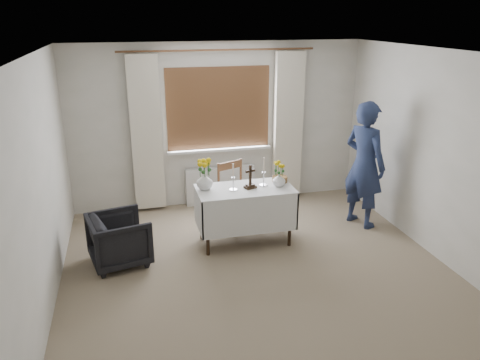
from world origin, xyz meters
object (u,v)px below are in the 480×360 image
object	(u,v)px
armchair	(119,240)
wooden_cross	(250,177)
wooden_chair	(238,197)
flower_vase_left	(205,181)
altar_table	(245,215)
flower_vase_right	(279,180)
person	(364,165)

from	to	relation	value
armchair	wooden_cross	bearing A→B (deg)	-97.27
wooden_chair	armchair	size ratio (longest dim) A/B	1.40
wooden_cross	flower_vase_left	distance (m)	0.58
altar_table	flower_vase_right	size ratio (longest dim) A/B	7.13
wooden_cross	flower_vase_left	size ratio (longest dim) A/B	1.42
flower_vase_right	flower_vase_left	bearing A→B (deg)	172.68
person	altar_table	bearing A→B (deg)	71.67
person	wooden_chair	bearing A→B (deg)	57.76
armchair	person	xyz separation A→B (m)	(3.36, 0.34, 0.58)
altar_table	wooden_cross	distance (m)	0.54
person	flower_vase_right	distance (m)	1.33
flower_vase_left	armchair	bearing A→B (deg)	-166.58
altar_table	flower_vase_right	distance (m)	0.65
wooden_cross	person	bearing A→B (deg)	-12.02
wooden_cross	flower_vase_right	bearing A→B (deg)	-21.16
armchair	wooden_cross	size ratio (longest dim) A/B	2.20
person	flower_vase_right	bearing A→B (deg)	74.78
wooden_chair	wooden_cross	world-z (taller)	wooden_cross
altar_table	armchair	bearing A→B (deg)	-173.94
flower_vase_left	wooden_chair	bearing A→B (deg)	33.25
armchair	flower_vase_left	size ratio (longest dim) A/B	3.12
altar_table	wooden_chair	bearing A→B (deg)	88.94
altar_table	flower_vase_right	xyz separation A→B (m)	(0.45, -0.03, 0.47)
wooden_cross	wooden_chair	bearing A→B (deg)	79.80
altar_table	person	xyz separation A→B (m)	(1.76, 0.17, 0.51)
wooden_cross	flower_vase_left	bearing A→B (deg)	152.13
flower_vase_right	wooden_chair	bearing A→B (deg)	133.63
wooden_chair	armchair	xyz separation A→B (m)	(-1.61, -0.60, -0.17)
altar_table	person	distance (m)	1.84
flower_vase_right	wooden_cross	bearing A→B (deg)	176.74
altar_table	wooden_chair	world-z (taller)	wooden_chair
wooden_cross	flower_vase_right	size ratio (longest dim) A/B	1.78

